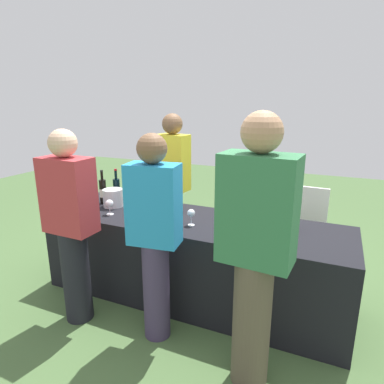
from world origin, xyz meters
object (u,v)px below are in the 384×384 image
Objects in this scene: wine_bottle_2 at (139,194)px; ice_bucket at (113,198)px; wine_bottle_1 at (117,190)px; guest_1 at (155,233)px; wine_bottle_6 at (251,207)px; menu_board at (299,228)px; wine_glass_2 at (171,213)px; wine_glass_1 at (151,206)px; wine_bottle_5 at (237,208)px; guest_2 at (256,249)px; wine_bottle_3 at (163,200)px; wine_bottle_0 at (103,191)px; server_pouring at (173,181)px; guest_0 at (71,223)px; wine_glass_4 at (282,228)px; wine_bottle_4 at (178,197)px; wine_glass_0 at (109,204)px; wine_bottle_7 at (291,215)px.

ice_bucket is at bearing -137.93° from wine_bottle_2.
guest_1 is at bearing -41.23° from wine_bottle_1.
wine_bottle_6 reaches higher than menu_board.
wine_bottle_2 is 2.14× the size of wine_glass_2.
wine_bottle_5 is at bearing 14.61° from wine_glass_1.
wine_bottle_3 is at bearing 146.70° from guest_2.
wine_bottle_0 is 1.19m from guest_1.
server_pouring reaches higher than wine_bottle_3.
guest_2 is at bearing -31.00° from wine_glass_1.
wine_bottle_3 is 0.21× the size of guest_0.
wine_glass_4 is 0.09× the size of server_pouring.
wine_bottle_5 is 0.95× the size of wine_bottle_6.
wine_glass_4 is at bearing -4.23° from wine_glass_1.
wine_glass_2 is 0.91m from server_pouring.
wine_glass_1 is at bearing -165.39° from wine_bottle_5.
menu_board is (0.03, 1.11, -0.40)m from wine_glass_4.
server_pouring is 1.43m from menu_board.
wine_bottle_5 is 0.57m from wine_glass_2.
wine_glass_2 is 1.51m from menu_board.
wine_bottle_6 is at bearing -0.39° from wine_bottle_4.
wine_glass_0 is at bearing -164.96° from wine_bottle_5.
menu_board is at bearing 88.41° from wine_glass_4.
menu_board is at bearing 36.07° from wine_glass_0.
wine_bottle_3 is 1.14m from wine_glass_4.
menu_board is at bearing 25.52° from wine_bottle_0.
guest_0 is 0.70m from guest_1.
wine_glass_0 is 0.24m from ice_bucket.
menu_board reaches higher than wine_glass_0.
wine_bottle_1 is 0.88m from wine_glass_2.
wine_glass_1 is at bearing 15.90° from wine_glass_0.
guest_2 is at bearing -89.66° from menu_board.
guest_1 is (0.83, -0.63, 0.01)m from ice_bucket.
wine_bottle_7 is 1.58m from wine_glass_0.
guest_0 is 0.91× the size of guest_2.
wine_bottle_5 is at bearing 37.21° from guest_0.
wine_bottle_3 is at bearing -9.95° from wine_bottle_1.
wine_glass_4 is at bearing -14.01° from wine_bottle_2.
wine_bottle_7 reaches higher than wine_glass_0.
wine_glass_0 is at bearing -179.29° from wine_glass_4.
wine_bottle_4 is 1.05m from wine_bottle_7.
wine_glass_1 is at bearing -42.95° from wine_bottle_2.
wine_glass_0 is (-0.07, -0.38, -0.01)m from wine_bottle_2.
wine_glass_2 is at bearing -72.95° from wine_bottle_4.
wine_bottle_6 is at bearing 37.27° from guest_0.
ice_bucket is (-1.33, -0.16, -0.03)m from wine_bottle_6.
ice_bucket is 0.12× the size of guest_0.
wine_bottle_4 is at bearing 61.73° from guest_0.
server_pouring reaches higher than menu_board.
wine_bottle_3 is 1.49m from menu_board.
wine_bottle_1 reaches higher than wine_glass_1.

